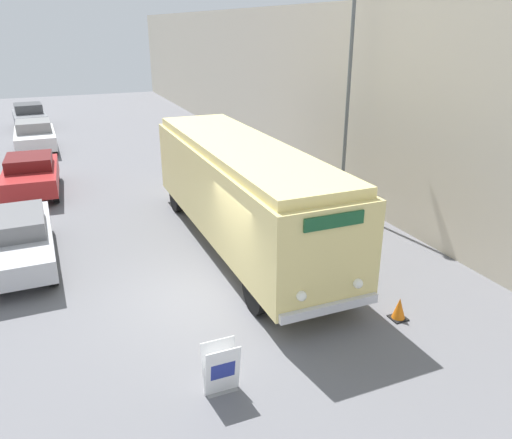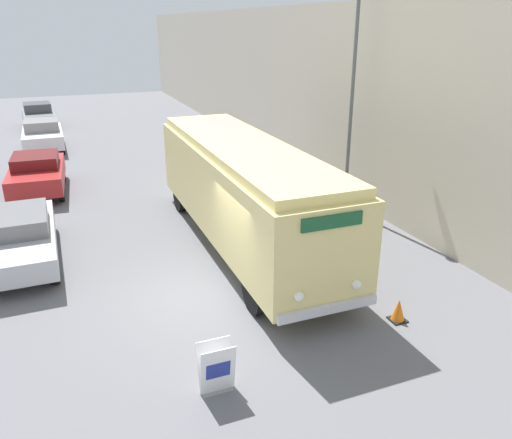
{
  "view_description": "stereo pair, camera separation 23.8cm",
  "coord_description": "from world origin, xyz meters",
  "px_view_note": "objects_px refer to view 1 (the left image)",
  "views": [
    {
      "loc": [
        -3.05,
        -10.27,
        6.2
      ],
      "look_at": [
        1.27,
        0.01,
        1.81
      ],
      "focal_mm": 35.0,
      "sensor_mm": 36.0,
      "label": 1
    },
    {
      "loc": [
        -2.83,
        -10.36,
        6.2
      ],
      "look_at": [
        1.27,
        0.01,
        1.81
      ],
      "focal_mm": 35.0,
      "sensor_mm": 36.0,
      "label": 2
    }
  ],
  "objects_px": {
    "vintage_bus": "(242,188)",
    "sign_board": "(221,369)",
    "streetlamp": "(350,74)",
    "traffic_cone": "(399,309)",
    "parked_car_mid": "(31,174)",
    "parked_car_far": "(35,136)",
    "parked_car_distant": "(30,116)",
    "parked_car_near": "(16,238)"
  },
  "relations": [
    {
      "from": "sign_board",
      "to": "parked_car_distant",
      "type": "relative_size",
      "value": 0.24
    },
    {
      "from": "streetlamp",
      "to": "parked_car_distant",
      "type": "height_order",
      "value": "streetlamp"
    },
    {
      "from": "parked_car_distant",
      "to": "traffic_cone",
      "type": "xyz_separation_m",
      "value": [
        7.62,
        -27.07,
        -0.52
      ]
    },
    {
      "from": "streetlamp",
      "to": "parked_car_distant",
      "type": "bearing_deg",
      "value": 116.9
    },
    {
      "from": "parked_car_near",
      "to": "traffic_cone",
      "type": "bearing_deg",
      "value": -39.58
    },
    {
      "from": "vintage_bus",
      "to": "sign_board",
      "type": "xyz_separation_m",
      "value": [
        -2.68,
        -5.85,
        -1.3
      ]
    },
    {
      "from": "parked_car_near",
      "to": "parked_car_distant",
      "type": "bearing_deg",
      "value": 88.45
    },
    {
      "from": "sign_board",
      "to": "parked_car_far",
      "type": "relative_size",
      "value": 0.24
    },
    {
      "from": "parked_car_mid",
      "to": "traffic_cone",
      "type": "relative_size",
      "value": 8.19
    },
    {
      "from": "vintage_bus",
      "to": "traffic_cone",
      "type": "distance_m",
      "value": 5.64
    },
    {
      "from": "vintage_bus",
      "to": "sign_board",
      "type": "relative_size",
      "value": 10.23
    },
    {
      "from": "parked_car_far",
      "to": "parked_car_distant",
      "type": "height_order",
      "value": "parked_car_far"
    },
    {
      "from": "parked_car_mid",
      "to": "parked_car_far",
      "type": "relative_size",
      "value": 1.01
    },
    {
      "from": "parked_car_near",
      "to": "parked_car_far",
      "type": "height_order",
      "value": "parked_car_far"
    },
    {
      "from": "sign_board",
      "to": "parked_car_mid",
      "type": "distance_m",
      "value": 13.88
    },
    {
      "from": "streetlamp",
      "to": "sign_board",
      "type": "bearing_deg",
      "value": -133.66
    },
    {
      "from": "parked_car_mid",
      "to": "parked_car_distant",
      "type": "bearing_deg",
      "value": 93.22
    },
    {
      "from": "parked_car_mid",
      "to": "sign_board",
      "type": "bearing_deg",
      "value": -74.32
    },
    {
      "from": "sign_board",
      "to": "vintage_bus",
      "type": "bearing_deg",
      "value": 65.4
    },
    {
      "from": "parked_car_near",
      "to": "traffic_cone",
      "type": "height_order",
      "value": "parked_car_near"
    },
    {
      "from": "vintage_bus",
      "to": "parked_car_distant",
      "type": "relative_size",
      "value": 2.44
    },
    {
      "from": "streetlamp",
      "to": "traffic_cone",
      "type": "distance_m",
      "value": 8.51
    },
    {
      "from": "parked_car_far",
      "to": "traffic_cone",
      "type": "bearing_deg",
      "value": -70.96
    },
    {
      "from": "sign_board",
      "to": "traffic_cone",
      "type": "height_order",
      "value": "sign_board"
    },
    {
      "from": "parked_car_mid",
      "to": "parked_car_distant",
      "type": "xyz_separation_m",
      "value": [
        -0.09,
        14.26,
        -0.01
      ]
    },
    {
      "from": "parked_car_far",
      "to": "parked_car_mid",
      "type": "bearing_deg",
      "value": -92.08
    },
    {
      "from": "parked_car_mid",
      "to": "traffic_cone",
      "type": "height_order",
      "value": "parked_car_mid"
    },
    {
      "from": "streetlamp",
      "to": "parked_car_distant",
      "type": "xyz_separation_m",
      "value": [
        -10.3,
        20.32,
        -3.9
      ]
    },
    {
      "from": "parked_car_mid",
      "to": "traffic_cone",
      "type": "xyz_separation_m",
      "value": [
        7.53,
        -12.81,
        -0.53
      ]
    },
    {
      "from": "parked_car_mid",
      "to": "parked_car_far",
      "type": "xyz_separation_m",
      "value": [
        0.18,
        7.65,
        -0.0
      ]
    },
    {
      "from": "vintage_bus",
      "to": "parked_car_near",
      "type": "distance_m",
      "value": 6.34
    },
    {
      "from": "parked_car_mid",
      "to": "parked_car_far",
      "type": "bearing_deg",
      "value": 91.49
    },
    {
      "from": "vintage_bus",
      "to": "traffic_cone",
      "type": "relative_size",
      "value": 19.49
    },
    {
      "from": "sign_board",
      "to": "parked_car_distant",
      "type": "height_order",
      "value": "parked_car_distant"
    },
    {
      "from": "vintage_bus",
      "to": "parked_car_mid",
      "type": "distance_m",
      "value": 9.65
    },
    {
      "from": "sign_board",
      "to": "streetlamp",
      "type": "relative_size",
      "value": 0.14
    },
    {
      "from": "parked_car_mid",
      "to": "parked_car_far",
      "type": "distance_m",
      "value": 7.65
    },
    {
      "from": "traffic_cone",
      "to": "parked_car_near",
      "type": "bearing_deg",
      "value": 141.17
    },
    {
      "from": "sign_board",
      "to": "parked_car_far",
      "type": "distance_m",
      "value": 21.38
    },
    {
      "from": "sign_board",
      "to": "parked_car_mid",
      "type": "relative_size",
      "value": 0.23
    },
    {
      "from": "sign_board",
      "to": "parked_car_far",
      "type": "height_order",
      "value": "parked_car_far"
    },
    {
      "from": "parked_car_far",
      "to": "parked_car_distant",
      "type": "relative_size",
      "value": 1.01
    }
  ]
}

